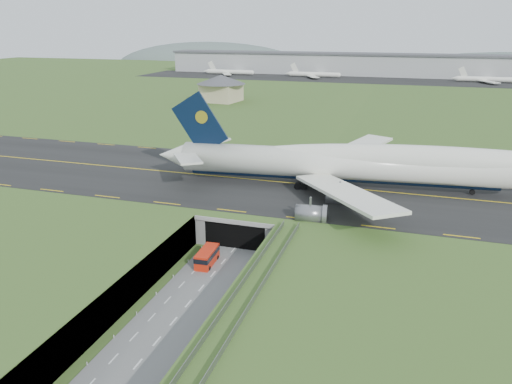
% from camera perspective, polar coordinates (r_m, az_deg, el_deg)
% --- Properties ---
extents(ground, '(900.00, 900.00, 0.00)m').
position_cam_1_polar(ground, '(89.16, -4.20, -8.59)').
color(ground, '#3D5D25').
rests_on(ground, ground).
extents(airfield_deck, '(800.00, 800.00, 6.00)m').
position_cam_1_polar(airfield_deck, '(87.83, -4.25, -6.85)').
color(airfield_deck, gray).
rests_on(airfield_deck, ground).
extents(trench_road, '(12.00, 75.00, 0.20)m').
position_cam_1_polar(trench_road, '(83.03, -6.13, -10.76)').
color(trench_road, slate).
rests_on(trench_road, ground).
extents(taxiway, '(800.00, 44.00, 0.18)m').
position_cam_1_polar(taxiway, '(115.91, 1.69, 1.22)').
color(taxiway, black).
rests_on(taxiway, airfield_deck).
extents(tunnel_portal, '(17.00, 22.30, 6.00)m').
position_cam_1_polar(tunnel_portal, '(102.11, -0.82, -2.85)').
color(tunnel_portal, gray).
rests_on(tunnel_portal, ground).
extents(guideway, '(3.00, 53.00, 7.05)m').
position_cam_1_polar(guideway, '(67.55, -1.47, -12.93)').
color(guideway, '#A8A8A3').
rests_on(guideway, ground).
extents(jumbo_jet, '(101.55, 63.77, 21.20)m').
position_cam_1_polar(jumbo_jet, '(111.87, 13.21, 3.09)').
color(jumbo_jet, white).
rests_on(jumbo_jet, ground).
extents(shuttle_tram, '(2.87, 6.85, 2.77)m').
position_cam_1_polar(shuttle_tram, '(89.67, -5.61, -7.37)').
color(shuttle_tram, red).
rests_on(shuttle_tram, ground).
extents(service_building, '(25.76, 25.76, 12.52)m').
position_cam_1_polar(service_building, '(240.39, -3.99, 12.02)').
color(service_building, '#C7B78F').
rests_on(service_building, ground).
extents(cargo_terminal, '(320.00, 67.00, 15.60)m').
position_cam_1_polar(cargo_terminal, '(375.11, 13.19, 14.01)').
color(cargo_terminal, '#B2B2B2').
rests_on(cargo_terminal, ground).
extents(distant_hills, '(700.00, 91.00, 60.00)m').
position_cam_1_polar(distant_hills, '(506.69, 21.79, 12.22)').
color(distant_hills, slate).
rests_on(distant_hills, ground).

